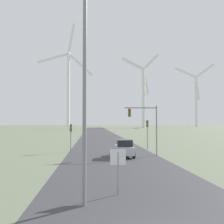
% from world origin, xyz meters
% --- Properties ---
extents(road_surface, '(10.00, 240.00, 0.01)m').
position_xyz_m(road_surface, '(0.00, 48.00, 0.00)').
color(road_surface, '#38383D').
rests_on(road_surface, ground).
extents(streetlamp, '(3.89, 0.32, 11.58)m').
position_xyz_m(streetlamp, '(-2.56, 4.41, 7.17)').
color(streetlamp, gray).
rests_on(streetlamp, ground).
extents(stop_sign_near, '(0.81, 0.07, 2.31)m').
position_xyz_m(stop_sign_near, '(-0.89, 6.06, 1.61)').
color(stop_sign_near, gray).
rests_on(stop_sign_near, ground).
extents(traffic_light_post_near_left, '(0.28, 0.34, 3.41)m').
position_xyz_m(traffic_light_post_near_left, '(-4.81, 25.46, 2.50)').
color(traffic_light_post_near_left, gray).
rests_on(traffic_light_post_near_left, ground).
extents(traffic_light_post_near_right, '(0.28, 0.34, 3.90)m').
position_xyz_m(traffic_light_post_near_right, '(5.29, 27.76, 2.86)').
color(traffic_light_post_near_right, gray).
rests_on(traffic_light_post_near_right, ground).
extents(traffic_light_mast_overhead, '(3.63, 0.35, 5.51)m').
position_xyz_m(traffic_light_mast_overhead, '(3.67, 21.27, 3.88)').
color(traffic_light_mast_overhead, gray).
rests_on(traffic_light_mast_overhead, ground).
extents(car_approaching, '(1.98, 4.18, 1.83)m').
position_xyz_m(car_approaching, '(1.22, 20.34, 0.91)').
color(car_approaching, '#B7BCC1').
rests_on(car_approaching, ground).
extents(wind_turbine_left, '(40.14, 11.02, 78.34)m').
position_xyz_m(wind_turbine_left, '(-19.68, 188.75, 33.75)').
color(wind_turbine_left, white).
rests_on(wind_turbine_left, ground).
extents(wind_turbine_center, '(27.05, 12.68, 50.42)m').
position_xyz_m(wind_turbine_center, '(31.50, 161.02, 23.99)').
color(wind_turbine_center, white).
rests_on(wind_turbine_center, ground).
extents(wind_turbine_right, '(31.29, 3.90, 49.88)m').
position_xyz_m(wind_turbine_right, '(78.95, 190.21, 24.27)').
color(wind_turbine_right, white).
rests_on(wind_turbine_right, ground).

